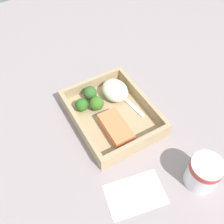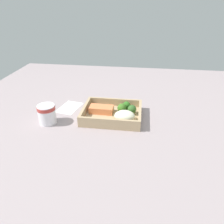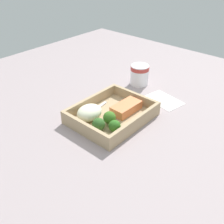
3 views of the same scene
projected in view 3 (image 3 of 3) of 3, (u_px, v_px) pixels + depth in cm
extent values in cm
cube|color=gray|center=(112.00, 121.00, 90.06)|extent=(160.00, 160.00, 2.00)
cube|color=tan|center=(112.00, 117.00, 89.19)|extent=(26.44, 21.29, 1.20)
cube|color=tan|center=(91.00, 101.00, 93.45)|extent=(26.44, 1.20, 3.62)
cube|color=tan|center=(136.00, 123.00, 82.30)|extent=(26.44, 1.20, 3.62)
cube|color=tan|center=(135.00, 97.00, 95.83)|extent=(1.20, 18.89, 3.62)
cube|color=tan|center=(85.00, 128.00, 79.93)|extent=(1.20, 18.89, 3.62)
cube|color=#E97F4C|center=(126.00, 108.00, 90.30)|extent=(11.13, 5.90, 3.01)
ellipsoid|color=silver|center=(89.00, 112.00, 86.23)|extent=(8.98, 7.39, 4.71)
cylinder|color=#80A368|center=(99.00, 129.00, 81.64)|extent=(1.54, 1.54, 1.20)
sphere|color=#336027|center=(99.00, 124.00, 80.71)|extent=(4.05, 4.05, 4.05)
cylinder|color=#7EA762|center=(115.00, 130.00, 81.13)|extent=(1.44, 1.44, 1.07)
sphere|color=#306820|center=(115.00, 126.00, 80.27)|extent=(3.80, 3.80, 3.80)
cylinder|color=#82AA61|center=(109.00, 122.00, 84.38)|extent=(1.57, 1.57, 1.41)
sphere|color=#3D7023|center=(109.00, 118.00, 83.38)|extent=(4.12, 4.12, 4.12)
cube|color=silver|center=(96.00, 110.00, 91.73)|extent=(12.44, 2.68, 0.44)
cube|color=silver|center=(81.00, 120.00, 86.23)|extent=(3.65, 2.62, 0.44)
cylinder|color=white|center=(139.00, 75.00, 109.20)|extent=(7.48, 7.48, 8.46)
cylinder|color=#B23833|center=(140.00, 68.00, 107.54)|extent=(7.71, 7.71, 1.52)
cube|color=white|center=(164.00, 100.00, 99.91)|extent=(11.55, 15.17, 0.24)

